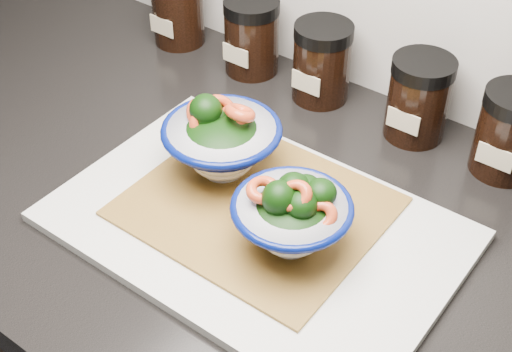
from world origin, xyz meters
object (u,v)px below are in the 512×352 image
Objects in this scene: spice_jar_d at (419,98)px; spice_jar_e at (510,132)px; spice_jar_a at (178,8)px; spice_jar_c at (322,62)px; bowl_left at (221,140)px; spice_jar_b at (252,36)px; cutting_board at (255,226)px; bowl_right at (292,216)px.

spice_jar_d is 1.00× the size of spice_jar_e.
spice_jar_a is 0.54m from spice_jar_e.
spice_jar_c is at bearing 180.00° from spice_jar_d.
spice_jar_b is (-0.13, 0.23, -0.00)m from bowl_left.
spice_jar_c is 1.00× the size of spice_jar_e.
spice_jar_a is (-0.27, 0.23, -0.00)m from bowl_left.
bowl_right is at bearing -7.93° from cutting_board.
bowl_left reaches higher than spice_jar_c.
cutting_board is at bearing -102.24° from spice_jar_d.
spice_jar_a is 1.00× the size of spice_jar_c.
cutting_board is at bearing -71.91° from spice_jar_c.
bowl_right is at bearing -114.39° from spice_jar_e.
spice_jar_e is at bearing 0.00° from spice_jar_c.
spice_jar_b is 0.27m from spice_jar_d.
spice_jar_d is (0.27, 0.00, 0.00)m from spice_jar_b.
spice_jar_b is 1.00× the size of spice_jar_c.
bowl_right reaches higher than spice_jar_b.
spice_jar_d is 0.12m from spice_jar_e.
bowl_left reaches higher than bowl_right.
spice_jar_c is (-0.00, 0.23, -0.00)m from bowl_left.
spice_jar_e is (0.27, 0.00, 0.00)m from spice_jar_c.
spice_jar_d is at bearing 180.00° from spice_jar_e.
bowl_left is 0.23m from spice_jar_c.
cutting_board is at bearing 172.07° from bowl_right.
bowl_right is 0.32m from spice_jar_c.
cutting_board is 0.11m from bowl_left.
cutting_board is at bearing -28.72° from bowl_left.
bowl_right is 0.39m from spice_jar_b.
bowl_right is at bearing -46.59° from spice_jar_b.
cutting_board is 3.98× the size of spice_jar_c.
bowl_left is 1.10× the size of bowl_right.
spice_jar_b is at bearing 127.71° from cutting_board.
spice_jar_a and spice_jar_e have the same top height.
spice_jar_e is (0.54, 0.00, 0.00)m from spice_jar_a.
cutting_board is 0.35m from spice_jar_b.
spice_jar_b is (-0.21, 0.27, 0.05)m from cutting_board.
spice_jar_e is at bearing 40.16° from bowl_left.
bowl_left reaches higher than spice_jar_b.
bowl_left reaches higher than spice_jar_d.
spice_jar_a is (-0.36, 0.27, 0.05)m from cutting_board.
cutting_board is 3.98× the size of spice_jar_d.
bowl_right is 1.16× the size of spice_jar_b.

